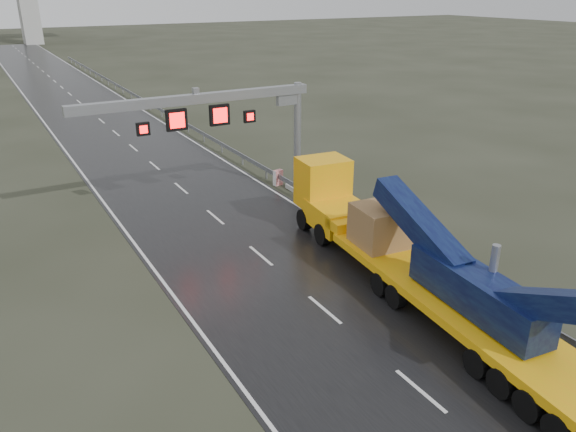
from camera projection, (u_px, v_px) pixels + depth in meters
ground at (383, 360)px, 20.86m from camera, size 400.00×400.00×0.00m
road at (116, 133)px, 52.99m from camera, size 11.00×200.00×0.02m
guardrail at (217, 141)px, 47.50m from camera, size 0.20×140.00×1.40m
sign_gantry at (230, 115)px, 34.15m from camera, size 14.90×1.20×7.42m
heavy_haul_truck at (396, 244)px, 25.90m from camera, size 4.87×20.64×4.81m
exit_sign_pair at (396, 199)px, 32.37m from camera, size 1.20×0.46×2.14m
striped_barrier at (278, 178)px, 39.04m from camera, size 0.69×0.45×1.09m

